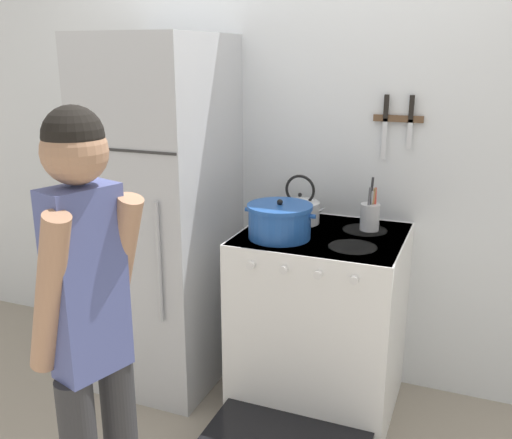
{
  "coord_description": "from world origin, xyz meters",
  "views": [
    {
      "loc": [
        0.97,
        -2.86,
        1.75
      ],
      "look_at": [
        0.01,
        -0.49,
        1.0
      ],
      "focal_mm": 40.0,
      "sensor_mm": 36.0,
      "label": 1
    }
  ],
  "objects_px": {
    "stove_range": "(318,324)",
    "dutch_oven_pot": "(280,221)",
    "refrigerator": "(164,216)",
    "tea_kettle": "(300,209)",
    "person": "(91,332)",
    "utensil_jar": "(370,216)"
  },
  "relations": [
    {
      "from": "tea_kettle",
      "to": "utensil_jar",
      "type": "relative_size",
      "value": 0.97
    },
    {
      "from": "refrigerator",
      "to": "dutch_oven_pot",
      "type": "height_order",
      "value": "refrigerator"
    },
    {
      "from": "refrigerator",
      "to": "tea_kettle",
      "type": "distance_m",
      "value": 0.72
    },
    {
      "from": "utensil_jar",
      "to": "refrigerator",
      "type": "bearing_deg",
      "value": -171.19
    },
    {
      "from": "tea_kettle",
      "to": "utensil_jar",
      "type": "height_order",
      "value": "utensil_jar"
    },
    {
      "from": "person",
      "to": "dutch_oven_pot",
      "type": "bearing_deg",
      "value": 6.3
    },
    {
      "from": "tea_kettle",
      "to": "person",
      "type": "distance_m",
      "value": 1.4
    },
    {
      "from": "stove_range",
      "to": "dutch_oven_pot",
      "type": "relative_size",
      "value": 4.11
    },
    {
      "from": "stove_range",
      "to": "person",
      "type": "xyz_separation_m",
      "value": [
        -0.4,
        -1.2,
        0.46
      ]
    },
    {
      "from": "refrigerator",
      "to": "dutch_oven_pot",
      "type": "xyz_separation_m",
      "value": [
        0.69,
        -0.11,
        0.08
      ]
    },
    {
      "from": "refrigerator",
      "to": "stove_range",
      "type": "height_order",
      "value": "refrigerator"
    },
    {
      "from": "stove_range",
      "to": "dutch_oven_pot",
      "type": "height_order",
      "value": "dutch_oven_pot"
    },
    {
      "from": "tea_kettle",
      "to": "utensil_jar",
      "type": "bearing_deg",
      "value": 1.04
    },
    {
      "from": "stove_range",
      "to": "utensil_jar",
      "type": "xyz_separation_m",
      "value": [
        0.19,
        0.18,
        0.53
      ]
    },
    {
      "from": "stove_range",
      "to": "dutch_oven_pot",
      "type": "xyz_separation_m",
      "value": [
        -0.17,
        -0.1,
        0.54
      ]
    },
    {
      "from": "dutch_oven_pot",
      "to": "refrigerator",
      "type": "bearing_deg",
      "value": 170.62
    },
    {
      "from": "refrigerator",
      "to": "person",
      "type": "distance_m",
      "value": 1.3
    },
    {
      "from": "stove_range",
      "to": "utensil_jar",
      "type": "height_order",
      "value": "utensil_jar"
    },
    {
      "from": "stove_range",
      "to": "tea_kettle",
      "type": "distance_m",
      "value": 0.58
    },
    {
      "from": "person",
      "to": "stove_range",
      "type": "bearing_deg",
      "value": -0.53
    },
    {
      "from": "refrigerator",
      "to": "stove_range",
      "type": "distance_m",
      "value": 0.98
    },
    {
      "from": "refrigerator",
      "to": "stove_range",
      "type": "xyz_separation_m",
      "value": [
        0.86,
        -0.02,
        -0.46
      ]
    }
  ]
}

